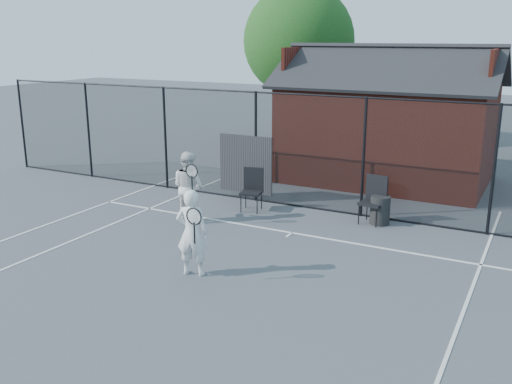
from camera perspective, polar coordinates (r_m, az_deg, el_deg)
The scene contains 10 objects.
ground at distance 10.74m, azimuth -3.03°, elevation -8.84°, with size 80.00×80.00×0.00m, color #494E53.
court_lines at distance 9.74m, azimuth -7.08°, elevation -11.57°, with size 11.02×18.00×0.01m.
fence at distance 14.73m, azimuth 5.83°, elevation 3.70°, with size 22.04×3.00×3.00m.
clubhouse at distance 18.20m, azimuth 12.98°, elevation 6.13°, with size 6.50×4.36×4.19m.
tree_left at distance 23.90m, azimuth 4.30°, elevation 14.79°, with size 4.48×4.48×6.44m.
player_front at distance 10.75m, azimuth -6.41°, elevation -4.06°, with size 0.79×0.63×1.68m.
player_back at distance 13.96m, azimuth -6.77°, elevation 0.57°, with size 0.98×0.79×1.73m.
chair_left at distance 14.70m, azimuth -0.47°, elevation 0.13°, with size 0.52×0.54×1.08m, color black.
chair_right at distance 13.96m, azimuth 11.55°, elevation -0.90°, with size 0.54×0.57×1.14m, color black.
waste_bin at distance 14.05m, azimuth 12.30°, elevation -1.78°, with size 0.47×0.47×0.69m, color black.
Camera 1 is at (5.05, -8.41, 4.39)m, focal length 40.00 mm.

